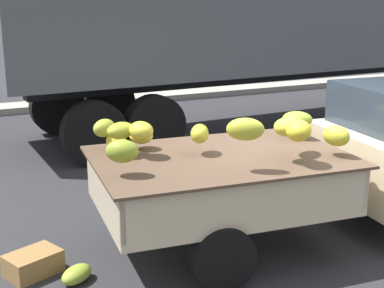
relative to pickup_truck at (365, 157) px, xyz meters
The scene contains 6 objects.
ground 1.18m from the pickup_truck, behind, with size 220.00×220.00×0.00m, color #28282B.
curb_strip 8.92m from the pickup_truck, 95.04° to the left, with size 80.00×0.80×0.16m, color gray.
pickup_truck is the anchor object (origin of this frame).
semi_trailer 5.95m from the pickup_truck, 65.92° to the left, with size 12.09×3.04×3.95m.
fallen_banana_bunch_near_tailgate 3.55m from the pickup_truck, behind, with size 0.36×0.22×0.17m, color olive.
produce_crate 3.91m from the pickup_truck, behind, with size 0.52×0.36×0.23m, color olive.
Camera 1 is at (-3.73, -4.92, 2.74)m, focal length 51.90 mm.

